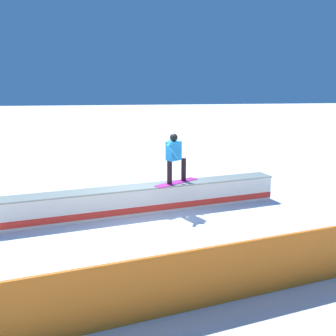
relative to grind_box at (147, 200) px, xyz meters
The scene contains 4 objects.
ground_plane 0.35m from the grind_box, ahead, with size 120.00×120.00×0.00m, color white.
grind_box is the anchor object (origin of this frame).
snowboarder 1.44m from the grind_box, behind, with size 1.39×1.04×1.43m.
safety_fence 4.80m from the grind_box, 90.00° to the left, with size 11.38×0.06×1.02m, color orange.
Camera 1 is at (1.08, 9.86, 3.48)m, focal length 39.43 mm.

